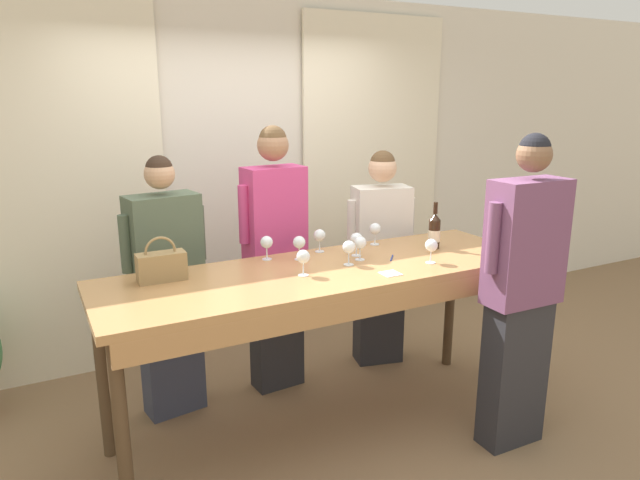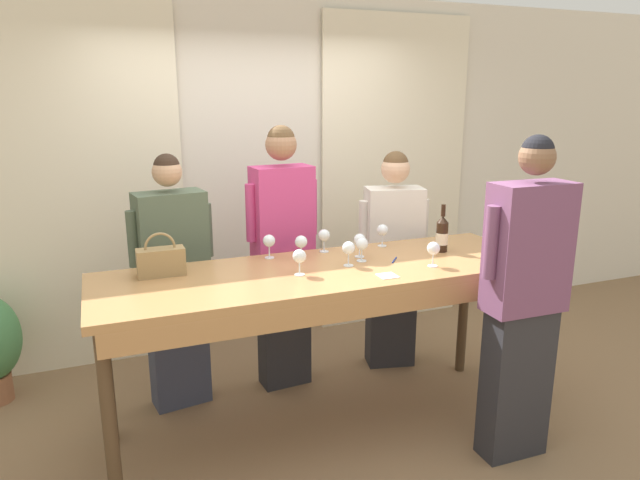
{
  "view_description": "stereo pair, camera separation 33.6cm",
  "coord_description": "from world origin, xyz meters",
  "views": [
    {
      "loc": [
        -1.51,
        -2.8,
        2.04
      ],
      "look_at": [
        0.0,
        0.08,
        1.2
      ],
      "focal_mm": 32.0,
      "sensor_mm": 36.0,
      "label": 1
    },
    {
      "loc": [
        -1.2,
        -2.94,
        2.04
      ],
      "look_at": [
        0.0,
        0.08,
        1.2
      ],
      "focal_mm": 32.0,
      "sensor_mm": 36.0,
      "label": 2
    }
  ],
  "objects": [
    {
      "name": "curtain_panel_left",
      "position": [
        -1.27,
        1.49,
        1.34
      ],
      "size": [
        1.38,
        0.03,
        2.69
      ],
      "color": "#EFE5C6",
      "rests_on": "ground_plane"
    },
    {
      "name": "wine_glass_center_left",
      "position": [
        -0.18,
        -0.06,
        1.15
      ],
      "size": [
        0.08,
        0.08,
        0.15
      ],
      "color": "white",
      "rests_on": "tasting_bar"
    },
    {
      "name": "guest_olive_jacket",
      "position": [
        -0.79,
        0.65,
        0.85
      ],
      "size": [
        0.54,
        0.29,
        1.68
      ],
      "color": "#383D51",
      "rests_on": "ground_plane"
    },
    {
      "name": "wine_glass_back_left",
      "position": [
        0.29,
        0.14,
        1.16
      ],
      "size": [
        0.08,
        0.08,
        0.15
      ],
      "color": "white",
      "rests_on": "tasting_bar"
    },
    {
      "name": "guest_pink_top",
      "position": [
        -0.05,
        0.65,
        0.96
      ],
      "size": [
        0.52,
        0.25,
        1.84
      ],
      "color": "#28282D",
      "rests_on": "ground_plane"
    },
    {
      "name": "wall_back",
      "position": [
        0.0,
        1.55,
        1.4
      ],
      "size": [
        12.0,
        0.06,
        2.8
      ],
      "color": "silver",
      "rests_on": "ground_plane"
    },
    {
      "name": "curtain_panel_right",
      "position": [
        1.27,
        1.49,
        1.34
      ],
      "size": [
        1.38,
        0.03,
        2.69
      ],
      "color": "#EFE5C6",
      "rests_on": "ground_plane"
    },
    {
      "name": "tasting_bar",
      "position": [
        0.0,
        -0.03,
        0.94
      ],
      "size": [
        2.64,
        0.83,
        1.05
      ],
      "color": "#B27F4C",
      "rests_on": "ground_plane"
    },
    {
      "name": "handbag",
      "position": [
        -0.9,
        0.21,
        1.13
      ],
      "size": [
        0.26,
        0.11,
        0.25
      ],
      "color": "#997A4C",
      "rests_on": "tasting_bar"
    },
    {
      "name": "wine_bottle",
      "position": [
        0.83,
        0.06,
        1.16
      ],
      "size": [
        0.08,
        0.08,
        0.31
      ],
      "color": "black",
      "rests_on": "tasting_bar"
    },
    {
      "name": "wine_glass_front_right",
      "position": [
        0.6,
        -0.2,
        1.16
      ],
      "size": [
        0.08,
        0.08,
        0.15
      ],
      "color": "white",
      "rests_on": "tasting_bar"
    },
    {
      "name": "guest_cream_sweater",
      "position": [
        0.81,
        0.65,
        0.84
      ],
      "size": [
        0.53,
        0.33,
        1.64
      ],
      "color": "#28282D",
      "rests_on": "ground_plane"
    },
    {
      "name": "wine_glass_center_mid",
      "position": [
        0.13,
        0.33,
        1.16
      ],
      "size": [
        0.08,
        0.08,
        0.15
      ],
      "color": "white",
      "rests_on": "tasting_bar"
    },
    {
      "name": "wine_glass_front_left",
      "position": [
        -0.07,
        0.23,
        1.16
      ],
      "size": [
        0.08,
        0.08,
        0.15
      ],
      "color": "white",
      "rests_on": "tasting_bar"
    },
    {
      "name": "ground_plane",
      "position": [
        0.0,
        0.0,
        0.0
      ],
      "size": [
        18.0,
        18.0,
        0.0
      ],
      "primitive_type": "plane",
      "color": "#846647"
    },
    {
      "name": "pen",
      "position": [
        0.45,
        -0.01,
        1.05
      ],
      "size": [
        0.08,
        0.1,
        0.01
      ],
      "color": "#193399",
      "rests_on": "tasting_bar"
    },
    {
      "name": "wine_glass_front_mid",
      "position": [
        -0.24,
        0.33,
        1.16
      ],
      "size": [
        0.08,
        0.08,
        0.15
      ],
      "color": "white",
      "rests_on": "tasting_bar"
    },
    {
      "name": "napkin",
      "position": [
        0.27,
        -0.27,
        1.05
      ],
      "size": [
        0.1,
        0.1,
        0.0
      ],
      "color": "white",
      "rests_on": "tasting_bar"
    },
    {
      "name": "host_pouring",
      "position": [
        0.91,
        -0.63,
        0.94
      ],
      "size": [
        0.56,
        0.22,
        1.84
      ],
      "color": "#28282D",
      "rests_on": "ground_plane"
    },
    {
      "name": "wine_glass_center_right",
      "position": [
        0.54,
        0.32,
        1.15
      ],
      "size": [
        0.08,
        0.08,
        0.15
      ],
      "color": "white",
      "rests_on": "tasting_bar"
    },
    {
      "name": "wine_glass_back_mid",
      "position": [
        0.15,
        -0.01,
        1.16
      ],
      "size": [
        0.08,
        0.08,
        0.15
      ],
      "color": "white",
      "rests_on": "tasting_bar"
    },
    {
      "name": "wine_glass_back_right",
      "position": [
        0.26,
        0.05,
        1.16
      ],
      "size": [
        0.08,
        0.08,
        0.15
      ],
      "color": "white",
      "rests_on": "tasting_bar"
    }
  ]
}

